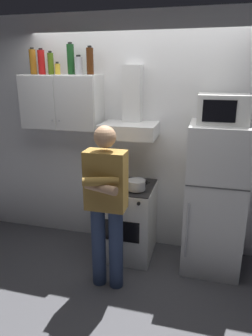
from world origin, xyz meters
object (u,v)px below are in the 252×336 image
object	(u,v)px
bottle_wine_green	(71,59)
bottle_liquor_amber	(33,62)
stove_oven	(127,220)
cooking_pot	(136,185)
person_standing	(106,204)
bottle_olive_oil	(51,64)
refrigerator	(214,199)
bottle_rum_dark	(90,61)
bottle_canister_steel	(79,65)
upper_cabinet	(62,102)
microwave	(223,109)
range_hood	(130,118)
bottle_spice_jar	(58,69)
bottle_soda_red	(42,62)

from	to	relation	value
bottle_wine_green	bottle_liquor_amber	bearing A→B (deg)	-178.72
stove_oven	cooking_pot	bearing A→B (deg)	-42.49
person_standing	bottle_olive_oil	bearing A→B (deg)	140.02
refrigerator	bottle_rum_dark	size ratio (longest dim) A/B	5.47
refrigerator	bottle_liquor_amber	size ratio (longest dim) A/B	5.59
bottle_wine_green	bottle_canister_steel	bearing A→B (deg)	-13.52
upper_cabinet	microwave	distance (m)	1.75
range_hood	cooking_pot	world-z (taller)	range_hood
refrigerator	microwave	world-z (taller)	microwave
stove_oven	person_standing	world-z (taller)	person_standing
refrigerator	person_standing	xyz separation A→B (m)	(-1.00, -0.61, 0.10)
bottle_spice_jar	cooking_pot	bearing A→B (deg)	-12.58
upper_cabinet	stove_oven	distance (m)	1.55
bottle_liquor_amber	range_hood	bearing A→B (deg)	-0.98
microwave	upper_cabinet	bearing A→B (deg)	176.52
bottle_olive_oil	bottle_rum_dark	world-z (taller)	bottle_rum_dark
refrigerator	bottle_wine_green	distance (m)	2.16
stove_oven	cooking_pot	world-z (taller)	cooking_pot
person_standing	cooking_pot	distance (m)	0.52
upper_cabinet	bottle_liquor_amber	xyz separation A→B (m)	(-0.34, 0.02, 0.44)
stove_oven	refrigerator	bearing A→B (deg)	0.04
bottle_olive_oil	refrigerator	bearing A→B (deg)	-3.16
upper_cabinet	stove_oven	size ratio (longest dim) A/B	1.03
bottle_rum_dark	bottle_spice_jar	bearing A→B (deg)	-172.19
stove_oven	bottle_rum_dark	world-z (taller)	bottle_rum_dark
bottle_rum_dark	bottle_wine_green	bearing A→B (deg)	176.10
microwave	bottle_canister_steel	distance (m)	1.59
bottle_olive_oil	range_hood	bearing A→B (deg)	1.53
stove_oven	cooking_pot	size ratio (longest dim) A/B	2.95
bottle_olive_oil	person_standing	bearing A→B (deg)	-39.98
cooking_pot	upper_cabinet	bearing A→B (deg)	165.27
refrigerator	bottle_rum_dark	xyz separation A→B (m)	(-1.40, 0.14, 1.39)
upper_cabinet	person_standing	size ratio (longest dim) A/B	0.55
bottle_rum_dark	bottle_soda_red	bearing A→B (deg)	-176.03
range_hood	bottle_rum_dark	distance (m)	0.74
person_standing	bottle_wine_green	bearing A→B (deg)	129.59
bottle_wine_green	microwave	bearing A→B (deg)	-4.81
stove_oven	bottle_soda_red	distance (m)	2.02
range_hood	microwave	xyz separation A→B (m)	(0.95, -0.11, 0.14)
bottle_soda_red	bottle_spice_jar	xyz separation A→B (m)	(0.19, -0.01, -0.07)
refrigerator	cooking_pot	distance (m)	0.84
person_standing	bottle_olive_oil	size ratio (longest dim) A/B	6.70
bottle_soda_red	bottle_rum_dark	bearing A→B (deg)	3.97
upper_cabinet	microwave	world-z (taller)	upper_cabinet
bottle_soda_red	bottle_wine_green	bearing A→B (deg)	9.45
bottle_canister_steel	bottle_wine_green	world-z (taller)	bottle_wine_green
bottle_rum_dark	bottle_spice_jar	xyz separation A→B (m)	(-0.36, -0.05, -0.08)
stove_oven	bottle_soda_red	xyz separation A→B (m)	(-1.01, 0.10, 1.75)
bottle_rum_dark	bottle_soda_red	size ratio (longest dim) A/B	1.07
upper_cabinet	bottle_canister_steel	world-z (taller)	bottle_canister_steel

